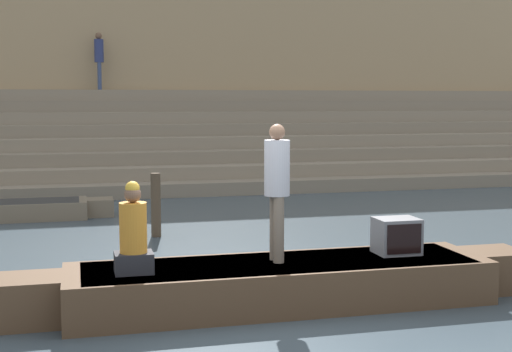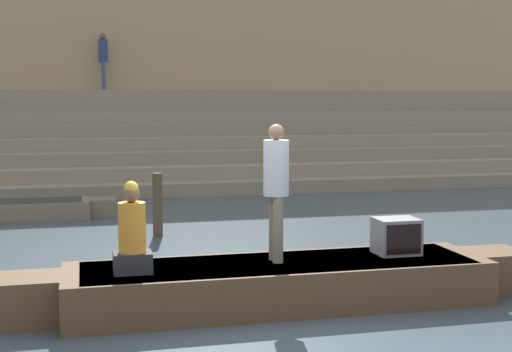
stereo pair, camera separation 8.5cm
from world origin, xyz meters
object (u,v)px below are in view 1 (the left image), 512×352
Objects in this scene: person_standing at (277,182)px; person_on_steps at (99,56)px; person_rowing at (133,236)px; tv_set at (397,236)px; rowboat_main at (281,282)px; mooring_post at (156,205)px.

person_on_steps is at bearing 100.06° from person_standing.
person_standing is at bearing 19.94° from person_rowing.
person_standing is 0.91× the size of person_on_steps.
person_standing reaches higher than tv_set.
tv_set is 0.30× the size of person_on_steps.
tv_set is at bearing 7.58° from rowboat_main.
mooring_post is (-0.93, 4.55, -0.89)m from person_standing.
person_standing reaches higher than person_rowing.
person_on_steps is (-3.07, 15.08, 3.04)m from tv_set.
rowboat_main is 12.16× the size of tv_set.
mooring_post is at bearing 105.09° from rowboat_main.
rowboat_main is at bearing 17.11° from person_rowing.
mooring_post is at bearing 105.96° from person_standing.
tv_set is 0.46× the size of mooring_post.
tv_set is at bearing 17.70° from person_rowing.
rowboat_main is at bearing -67.27° from person_standing.
tv_set is 5.17m from mooring_post.
person_standing is 15.36m from person_on_steps.
rowboat_main is 6.26× the size of person_rowing.
rowboat_main is 1.61m from tv_set.
rowboat_main is 3.94× the size of person_standing.
person_rowing is 1.94× the size of tv_set.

